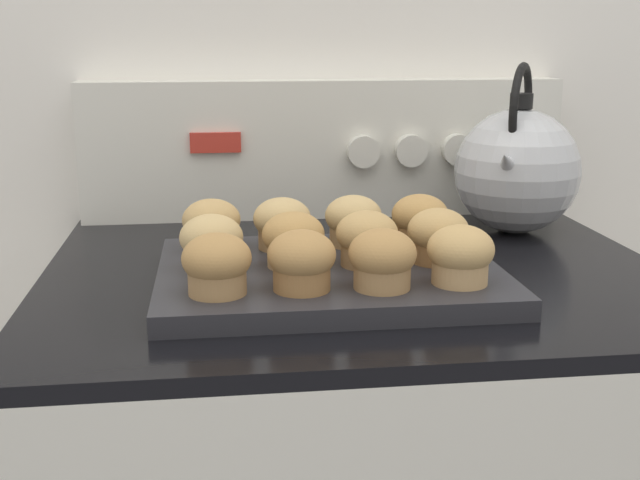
# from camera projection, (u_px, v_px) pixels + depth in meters

# --- Properties ---
(wall_back) EXTENTS (8.00, 0.05, 2.40)m
(wall_back) POSITION_uv_depth(u_px,v_px,m) (319.00, 34.00, 1.21)
(wall_back) COLOR white
(wall_back) RESTS_ON ground_plane
(control_panel) EXTENTS (0.71, 0.07, 0.20)m
(control_panel) POSITION_uv_depth(u_px,v_px,m) (326.00, 149.00, 1.20)
(control_panel) COLOR silver
(control_panel) RESTS_ON stove_range
(muffin_pan) EXTENTS (0.37, 0.29, 0.02)m
(muffin_pan) POSITION_uv_depth(u_px,v_px,m) (329.00, 275.00, 0.88)
(muffin_pan) COLOR #28282D
(muffin_pan) RESTS_ON stove_range
(muffin_r0_c0) EXTENTS (0.07, 0.07, 0.06)m
(muffin_r0_c0) POSITION_uv_depth(u_px,v_px,m) (217.00, 264.00, 0.77)
(muffin_r0_c0) COLOR #A37A4C
(muffin_r0_c0) RESTS_ON muffin_pan
(muffin_r0_c1) EXTENTS (0.07, 0.07, 0.06)m
(muffin_r0_c1) POSITION_uv_depth(u_px,v_px,m) (302.00, 261.00, 0.79)
(muffin_r0_c1) COLOR olive
(muffin_r0_c1) RESTS_ON muffin_pan
(muffin_r0_c2) EXTENTS (0.07, 0.07, 0.06)m
(muffin_r0_c2) POSITION_uv_depth(u_px,v_px,m) (385.00, 259.00, 0.79)
(muffin_r0_c2) COLOR #A37A4C
(muffin_r0_c2) RESTS_ON muffin_pan
(muffin_r0_c3) EXTENTS (0.07, 0.07, 0.06)m
(muffin_r0_c3) POSITION_uv_depth(u_px,v_px,m) (460.00, 255.00, 0.81)
(muffin_r0_c3) COLOR tan
(muffin_r0_c3) RESTS_ON muffin_pan
(muffin_r1_c0) EXTENTS (0.07, 0.07, 0.06)m
(muffin_r1_c0) POSITION_uv_depth(u_px,v_px,m) (212.00, 243.00, 0.85)
(muffin_r1_c0) COLOR tan
(muffin_r1_c0) RESTS_ON muffin_pan
(muffin_r1_c1) EXTENTS (0.07, 0.07, 0.06)m
(muffin_r1_c1) POSITION_uv_depth(u_px,v_px,m) (293.00, 240.00, 0.87)
(muffin_r1_c1) COLOR tan
(muffin_r1_c1) RESTS_ON muffin_pan
(muffin_r1_c2) EXTENTS (0.07, 0.07, 0.06)m
(muffin_r1_c2) POSITION_uv_depth(u_px,v_px,m) (369.00, 239.00, 0.87)
(muffin_r1_c2) COLOR #A37A4C
(muffin_r1_c2) RESTS_ON muffin_pan
(muffin_r1_c3) EXTENTS (0.07, 0.07, 0.06)m
(muffin_r1_c3) POSITION_uv_depth(u_px,v_px,m) (438.00, 236.00, 0.88)
(muffin_r1_c3) COLOR olive
(muffin_r1_c3) RESTS_ON muffin_pan
(muffin_r2_c0) EXTENTS (0.07, 0.07, 0.06)m
(muffin_r2_c0) POSITION_uv_depth(u_px,v_px,m) (212.00, 225.00, 0.93)
(muffin_r2_c0) COLOR tan
(muffin_r2_c0) RESTS_ON muffin_pan
(muffin_r2_c1) EXTENTS (0.07, 0.07, 0.06)m
(muffin_r2_c1) POSITION_uv_depth(u_px,v_px,m) (282.00, 223.00, 0.94)
(muffin_r2_c1) COLOR #A37A4C
(muffin_r2_c1) RESTS_ON muffin_pan
(muffin_r2_c2) EXTENTS (0.07, 0.07, 0.06)m
(muffin_r2_c2) POSITION_uv_depth(u_px,v_px,m) (352.00, 221.00, 0.95)
(muffin_r2_c2) COLOR tan
(muffin_r2_c2) RESTS_ON muffin_pan
(muffin_r2_c3) EXTENTS (0.07, 0.07, 0.06)m
(muffin_r2_c3) POSITION_uv_depth(u_px,v_px,m) (420.00, 220.00, 0.96)
(muffin_r2_c3) COLOR olive
(muffin_r2_c3) RESTS_ON muffin_pan
(tea_kettle) EXTENTS (0.17, 0.20, 0.23)m
(tea_kettle) POSITION_uv_depth(u_px,v_px,m) (517.00, 169.00, 1.10)
(tea_kettle) COLOR silver
(tea_kettle) RESTS_ON stove_range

